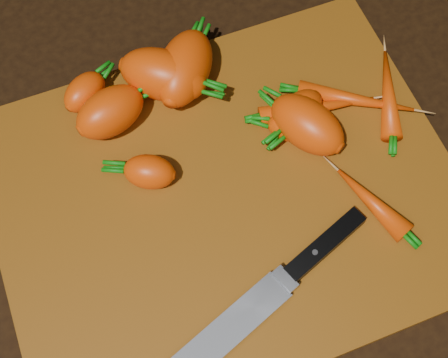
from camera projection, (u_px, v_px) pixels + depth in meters
name	position (u px, v px, depth m)	size (l,w,h in m)	color
ground	(227.00, 200.00, 0.70)	(2.00, 2.00, 0.01)	black
cutting_board	(227.00, 196.00, 0.69)	(0.50, 0.40, 0.01)	#854A0F
carrot_0	(110.00, 112.00, 0.69)	(0.08, 0.05, 0.05)	#F04607
carrot_1	(149.00, 172.00, 0.67)	(0.06, 0.04, 0.04)	#F04607
carrot_2	(163.00, 75.00, 0.71)	(0.10, 0.06, 0.06)	#F04607
carrot_3	(307.00, 125.00, 0.68)	(0.09, 0.05, 0.05)	#F04607
carrot_4	(299.00, 113.00, 0.70)	(0.07, 0.04, 0.04)	#F04607
carrot_5	(85.00, 92.00, 0.71)	(0.06, 0.04, 0.04)	#F04607
carrot_6	(293.00, 127.00, 0.70)	(0.06, 0.03, 0.03)	#F04607
carrot_7	(388.00, 93.00, 0.72)	(0.12, 0.02, 0.02)	#F04607
carrot_8	(317.00, 108.00, 0.71)	(0.13, 0.02, 0.02)	#F04607
carrot_9	(371.00, 202.00, 0.66)	(0.10, 0.03, 0.03)	#F04607
carrot_10	(184.00, 68.00, 0.71)	(0.10, 0.06, 0.06)	#F04607
carrot_11	(356.00, 100.00, 0.72)	(0.13, 0.02, 0.02)	#F04607
knife	(228.00, 331.00, 0.61)	(0.28, 0.12, 0.02)	gray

